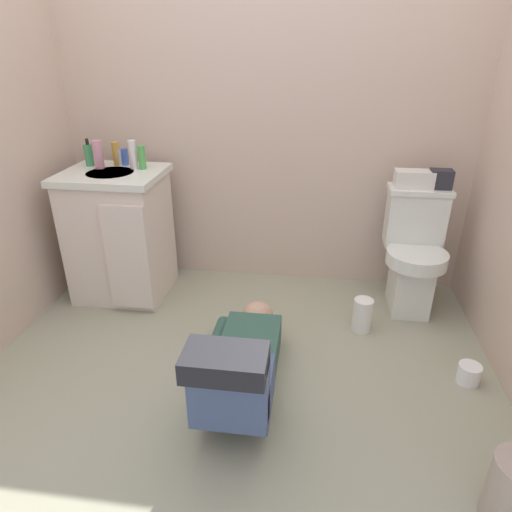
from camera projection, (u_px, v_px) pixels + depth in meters
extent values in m
cube|color=#99987E|center=(240.00, 366.00, 2.36)|extent=(3.10, 3.01, 0.04)
cube|color=beige|center=(266.00, 100.00, 2.76)|extent=(2.76, 0.08, 2.40)
cube|color=silver|center=(410.00, 282.00, 2.76)|extent=(0.22, 0.30, 0.38)
cylinder|color=silver|center=(417.00, 258.00, 2.62)|extent=(0.35, 0.35, 0.08)
cube|color=silver|center=(415.00, 219.00, 2.72)|extent=(0.34, 0.17, 0.34)
cube|color=silver|center=(420.00, 190.00, 2.64)|extent=(0.36, 0.19, 0.03)
cube|color=beige|center=(121.00, 237.00, 2.87)|extent=(0.56, 0.48, 0.78)
cube|color=silver|center=(112.00, 175.00, 2.70)|extent=(0.60, 0.52, 0.04)
cylinder|color=silver|center=(111.00, 176.00, 2.68)|extent=(0.28, 0.28, 0.05)
cube|color=beige|center=(128.00, 259.00, 2.64)|extent=(0.26, 0.03, 0.66)
cylinder|color=silver|center=(120.00, 158.00, 2.79)|extent=(0.02, 0.02, 0.10)
cube|color=#33594C|center=(249.00, 355.00, 2.28)|extent=(0.29, 0.52, 0.17)
sphere|color=tan|center=(257.00, 318.00, 2.57)|extent=(0.19, 0.19, 0.19)
cube|color=#46567D|center=(236.00, 390.00, 1.92)|extent=(0.31, 0.28, 0.20)
cube|color=#46567D|center=(229.00, 391.00, 1.74)|extent=(0.31, 0.12, 0.32)
cube|color=black|center=(225.00, 362.00, 1.62)|extent=(0.31, 0.19, 0.09)
cylinder|color=#33594C|center=(219.00, 337.00, 2.46)|extent=(0.08, 0.30, 0.08)
cube|color=silver|center=(414.00, 179.00, 2.61)|extent=(0.22, 0.11, 0.10)
cube|color=#26262D|center=(441.00, 179.00, 2.59)|extent=(0.12, 0.09, 0.11)
cylinder|color=#3F9059|center=(89.00, 155.00, 2.79)|extent=(0.06, 0.06, 0.13)
cylinder|color=black|center=(87.00, 142.00, 2.75)|extent=(0.02, 0.02, 0.04)
cylinder|color=pink|center=(98.00, 155.00, 2.72)|extent=(0.06, 0.06, 0.17)
cylinder|color=#C28C33|center=(116.00, 154.00, 2.79)|extent=(0.04, 0.04, 0.15)
cylinder|color=#3E5FB7|center=(125.00, 157.00, 2.81)|extent=(0.05, 0.05, 0.10)
cylinder|color=silver|center=(133.00, 155.00, 2.71)|extent=(0.05, 0.05, 0.17)
cylinder|color=#4AA349|center=(142.00, 157.00, 2.71)|extent=(0.04, 0.04, 0.14)
cylinder|color=white|center=(362.00, 315.00, 2.58)|extent=(0.11, 0.11, 0.20)
cylinder|color=white|center=(469.00, 374.00, 2.20)|extent=(0.11, 0.11, 0.10)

